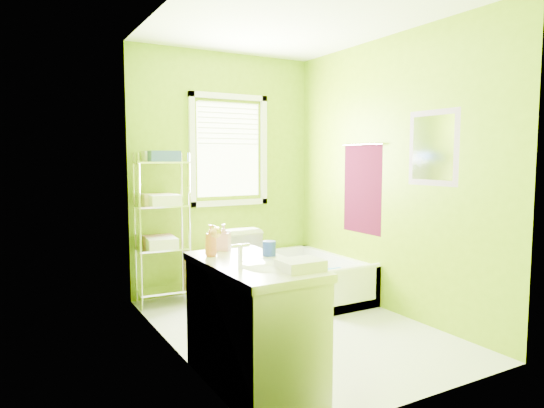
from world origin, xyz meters
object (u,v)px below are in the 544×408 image
wire_shelf_unit (163,212)px  vanity (253,320)px  toilet (227,262)px  bathtub (317,283)px

wire_shelf_unit → vanity: bearing=-90.6°
toilet → vanity: vanity is taller
wire_shelf_unit → toilet: bearing=-15.2°
toilet → vanity: size_ratio=0.72×
toilet → bathtub: bearing=156.9°
vanity → wire_shelf_unit: wire_shelf_unit is taller
vanity → wire_shelf_unit: bearing=89.4°
wire_shelf_unit → bathtub: bearing=-19.0°
bathtub → vanity: 2.14m
toilet → vanity: (-0.64, -1.82, 0.04)m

